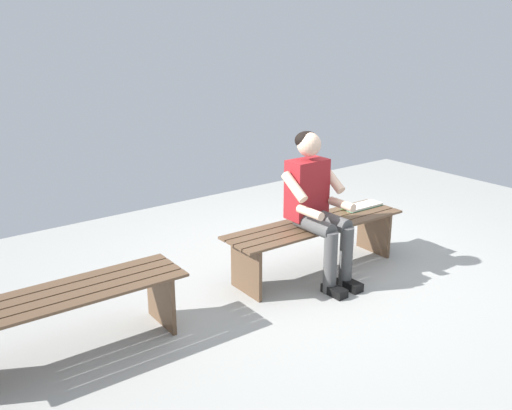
{
  "coord_description": "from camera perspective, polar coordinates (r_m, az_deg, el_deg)",
  "views": [
    {
      "loc": [
        3.16,
        3.32,
        2.09
      ],
      "look_at": [
        0.77,
        0.15,
        0.8
      ],
      "focal_mm": 39.25,
      "sensor_mm": 36.0,
      "label": 1
    }
  ],
  "objects": [
    {
      "name": "apple",
      "position": [
        5.22,
        9.03,
        -0.11
      ],
      "size": [
        0.08,
        0.08,
        0.08
      ],
      "primitive_type": "sphere",
      "color": "#72B738",
      "rests_on": "bench_near"
    },
    {
      "name": "bench_near",
      "position": [
        4.9,
        6.11,
        -2.99
      ],
      "size": [
        1.73,
        0.47,
        0.45
      ],
      "rotation": [
        0.0,
        0.0,
        -0.02
      ],
      "color": "brown",
      "rests_on": "ground"
    },
    {
      "name": "person_seated",
      "position": [
        4.65,
        6.18,
        0.37
      ],
      "size": [
        0.5,
        0.69,
        1.26
      ],
      "color": "maroon",
      "rests_on": "ground"
    },
    {
      "name": "ground_plane",
      "position": [
        3.75,
        3.99,
        -16.28
      ],
      "size": [
        10.0,
        7.0,
        0.04
      ],
      "primitive_type": "cube",
      "color": "#9E9E99"
    },
    {
      "name": "bench_far",
      "position": [
        3.87,
        -18.76,
        -9.92
      ],
      "size": [
        1.59,
        0.47,
        0.45
      ],
      "rotation": [
        0.0,
        0.0,
        -0.02
      ],
      "color": "brown",
      "rests_on": "ground"
    },
    {
      "name": "book_open",
      "position": [
        5.34,
        10.77,
        -0.11
      ],
      "size": [
        0.42,
        0.17,
        0.02
      ],
      "rotation": [
        0.0,
        0.0,
        -0.02
      ],
      "color": "white",
      "rests_on": "bench_near"
    }
  ]
}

